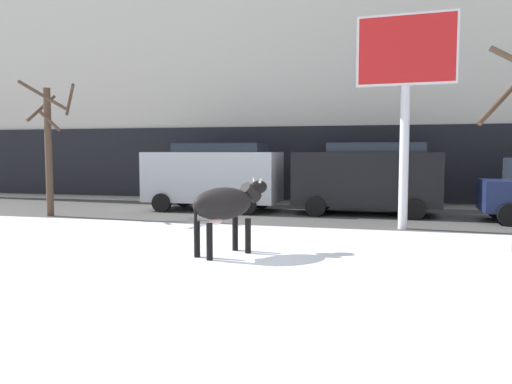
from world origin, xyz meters
The scene contains 9 objects.
ground_plane centered at (0.00, 0.00, 0.00)m, with size 120.00×120.00×0.00m, color white.
road_strip centered at (0.00, 7.23, 0.00)m, with size 60.00×5.60×0.01m, color #514F4C.
building_facade centered at (0.00, 13.13, 6.48)m, with size 44.00×6.10×13.00m.
cow_black centered at (-0.27, 0.40, 0.99)m, with size 1.35×1.83×1.54m.
billboard centered at (3.21, 4.79, 4.31)m, with size 2.53×0.38×5.56m.
car_silver_van centered at (-3.03, 7.57, 1.24)m, with size 4.61×2.14×2.32m.
car_black_van centered at (2.15, 7.73, 1.24)m, with size 4.61×2.14×2.32m.
pedestrian_near_billboard centered at (-9.46, 10.40, 0.88)m, with size 0.36×0.24×1.73m.
bare_tree_right_lot centered at (-7.47, 4.77, 2.32)m, with size 1.68×1.94×4.15m.
Camera 1 is at (2.84, -9.11, 2.04)m, focal length 35.82 mm.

